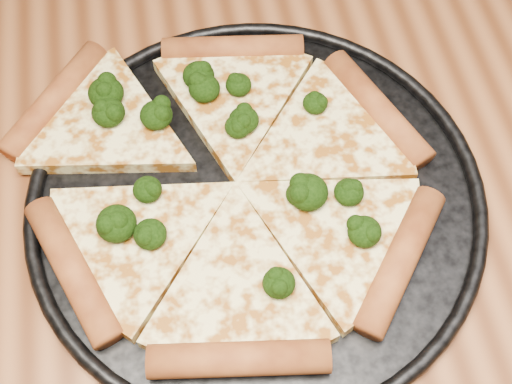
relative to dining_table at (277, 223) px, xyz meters
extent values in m
plane|color=brown|center=(0.00, 0.00, -0.66)|extent=(4.00, 4.00, 0.00)
cube|color=brown|center=(0.00, 0.00, 0.07)|extent=(1.20, 0.90, 0.04)
cylinder|color=black|center=(-0.03, -0.02, 0.09)|extent=(0.40, 0.40, 0.01)
torus|color=black|center=(-0.03, -0.02, 0.10)|extent=(0.41, 0.41, 0.01)
cylinder|color=#AC5A2B|center=(0.10, 0.05, 0.11)|extent=(0.08, 0.14, 0.03)
cylinder|color=#AC5A2B|center=(-0.02, 0.15, 0.11)|extent=(0.14, 0.05, 0.03)
cylinder|color=#AC5A2B|center=(-0.20, 0.11, 0.11)|extent=(0.11, 0.13, 0.03)
cylinder|color=#AC5A2B|center=(-0.19, -0.07, 0.11)|extent=(0.08, 0.14, 0.03)
cylinder|color=#AC5A2B|center=(-0.07, -0.16, 0.11)|extent=(0.14, 0.05, 0.03)
cylinder|color=#AC5A2B|center=(0.08, -0.11, 0.11)|extent=(0.11, 0.13, 0.03)
ellipsoid|color=black|center=(-0.02, -0.11, 0.12)|extent=(0.03, 0.03, 0.02)
ellipsoid|color=black|center=(-0.15, 0.10, 0.12)|extent=(0.03, 0.03, 0.03)
ellipsoid|color=black|center=(0.05, -0.08, 0.12)|extent=(0.03, 0.03, 0.02)
ellipsoid|color=black|center=(-0.02, 0.05, 0.12)|extent=(0.03, 0.03, 0.02)
ellipsoid|color=black|center=(-0.15, 0.08, 0.12)|extent=(0.03, 0.03, 0.02)
ellipsoid|color=black|center=(0.04, 0.06, 0.12)|extent=(0.02, 0.02, 0.02)
ellipsoid|color=black|center=(-0.15, -0.04, 0.12)|extent=(0.03, 0.03, 0.03)
ellipsoid|color=black|center=(-0.06, 0.09, 0.12)|extent=(0.03, 0.03, 0.02)
ellipsoid|color=black|center=(-0.02, 0.09, 0.12)|extent=(0.02, 0.02, 0.02)
ellipsoid|color=black|center=(-0.10, 0.07, 0.12)|extent=(0.03, 0.03, 0.02)
ellipsoid|color=black|center=(-0.06, 0.11, 0.12)|extent=(0.03, 0.03, 0.02)
ellipsoid|color=black|center=(-0.12, -0.05, 0.12)|extent=(0.03, 0.03, 0.02)
ellipsoid|color=black|center=(0.05, -0.04, 0.12)|extent=(0.03, 0.03, 0.02)
ellipsoid|color=black|center=(0.02, -0.04, 0.12)|extent=(0.03, 0.03, 0.03)
ellipsoid|color=black|center=(-0.12, -0.01, 0.12)|extent=(0.03, 0.03, 0.02)
ellipsoid|color=black|center=(-0.03, 0.04, 0.12)|extent=(0.02, 0.02, 0.02)
ellipsoid|color=black|center=(0.01, -0.03, 0.12)|extent=(0.02, 0.02, 0.02)
camera|label=1|loc=(-0.08, -0.31, 0.62)|focal=46.70mm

